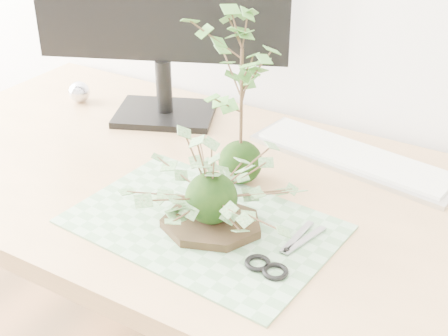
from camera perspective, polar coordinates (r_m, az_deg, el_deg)
The scene contains 8 objects.
desk at distance 1.18m, azimuth 3.43°, elevation -6.46°, with size 1.60×0.70×0.74m.
cutting_mat at distance 1.06m, azimuth -1.94°, elevation -5.14°, with size 0.44×0.29×0.00m, color #608D60.
stone_dish at distance 1.04m, azimuth -1.14°, elevation -5.12°, with size 0.18×0.18×0.01m, color black.
ivy_kokedama at distance 0.99m, azimuth -1.19°, elevation -0.78°, with size 0.25×0.25×0.17m.
maple_kokedama at distance 1.08m, azimuth 1.65°, elevation 9.83°, with size 0.24×0.24×0.34m.
keyboard at distance 1.27m, azimuth 11.78°, elevation 0.99°, with size 0.44×0.19×0.02m.
foil_ball at distance 1.54m, azimuth -13.10°, elevation 6.78°, with size 0.05×0.05×0.05m, color silver.
scissors at distance 0.97m, azimuth 4.82°, elevation -8.49°, with size 0.08×0.17×0.01m.
Camera 1 is at (0.46, 0.38, 1.34)m, focal length 50.00 mm.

